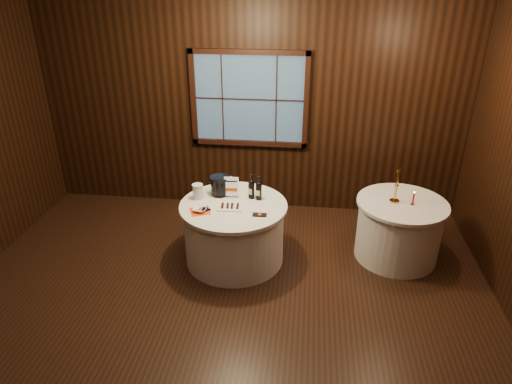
# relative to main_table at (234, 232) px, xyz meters

# --- Properties ---
(ground) EXTENTS (6.00, 6.00, 0.00)m
(ground) POSITION_rel_main_table_xyz_m (0.00, -1.00, -0.39)
(ground) COLOR black
(ground) RESTS_ON ground
(back_wall) EXTENTS (6.00, 0.10, 3.00)m
(back_wall) POSITION_rel_main_table_xyz_m (0.00, 1.48, 1.16)
(back_wall) COLOR black
(back_wall) RESTS_ON ground
(main_table) EXTENTS (1.28, 1.28, 0.77)m
(main_table) POSITION_rel_main_table_xyz_m (0.00, 0.00, 0.00)
(main_table) COLOR white
(main_table) RESTS_ON ground
(side_table) EXTENTS (1.08, 1.08, 0.77)m
(side_table) POSITION_rel_main_table_xyz_m (2.00, 0.30, 0.00)
(side_table) COLOR white
(side_table) RESTS_ON ground
(sign_stand) EXTENTS (0.18, 0.09, 0.28)m
(sign_stand) POSITION_rel_main_table_xyz_m (-0.05, 0.18, 0.48)
(sign_stand) COLOR silver
(sign_stand) RESTS_ON main_table
(port_bottle_left) EXTENTS (0.07, 0.09, 0.31)m
(port_bottle_left) POSITION_rel_main_table_xyz_m (0.19, 0.19, 0.52)
(port_bottle_left) COLOR black
(port_bottle_left) RESTS_ON main_table
(port_bottle_right) EXTENTS (0.07, 0.08, 0.30)m
(port_bottle_right) POSITION_rel_main_table_xyz_m (0.28, 0.17, 0.51)
(port_bottle_right) COLOR black
(port_bottle_right) RESTS_ON main_table
(ice_bucket) EXTENTS (0.24, 0.24, 0.24)m
(ice_bucket) POSITION_rel_main_table_xyz_m (-0.20, 0.24, 0.51)
(ice_bucket) COLOR black
(ice_bucket) RESTS_ON main_table
(chocolate_plate) EXTENTS (0.31, 0.22, 0.04)m
(chocolate_plate) POSITION_rel_main_table_xyz_m (-0.03, -0.09, 0.40)
(chocolate_plate) COLOR white
(chocolate_plate) RESTS_ON main_table
(chocolate_box) EXTENTS (0.16, 0.08, 0.01)m
(chocolate_box) POSITION_rel_main_table_xyz_m (0.34, -0.23, 0.39)
(chocolate_box) COLOR black
(chocolate_box) RESTS_ON main_table
(grape_bunch) EXTENTS (0.17, 0.08, 0.04)m
(grape_bunch) POSITION_rel_main_table_xyz_m (-0.29, -0.19, 0.40)
(grape_bunch) COLOR black
(grape_bunch) RESTS_ON main_table
(glass_pitcher) EXTENTS (0.17, 0.13, 0.19)m
(glass_pitcher) POSITION_rel_main_table_xyz_m (-0.45, 0.10, 0.48)
(glass_pitcher) COLOR silver
(glass_pitcher) RESTS_ON main_table
(orange_napkin) EXTENTS (0.28, 0.28, 0.00)m
(orange_napkin) POSITION_rel_main_table_xyz_m (-0.35, -0.21, 0.38)
(orange_napkin) COLOR #DF4312
(orange_napkin) RESTS_ON main_table
(cracker_bowl) EXTENTS (0.18, 0.18, 0.04)m
(cracker_bowl) POSITION_rel_main_table_xyz_m (-0.35, -0.21, 0.41)
(cracker_bowl) COLOR white
(cracker_bowl) RESTS_ON orange_napkin
(brass_candlestick) EXTENTS (0.12, 0.12, 0.42)m
(brass_candlestick) POSITION_rel_main_table_xyz_m (1.90, 0.30, 0.53)
(brass_candlestick) COLOR gold
(brass_candlestick) RESTS_ON side_table
(red_candle) EXTENTS (0.05, 0.05, 0.18)m
(red_candle) POSITION_rel_main_table_xyz_m (2.10, 0.24, 0.45)
(red_candle) COLOR gold
(red_candle) RESTS_ON side_table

